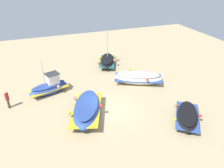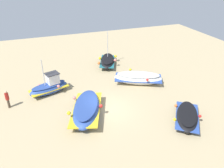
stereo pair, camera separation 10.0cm
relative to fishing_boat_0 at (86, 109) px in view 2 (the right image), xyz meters
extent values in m
plane|color=tan|center=(-1.71, -0.20, -0.64)|extent=(49.14, 49.14, 0.00)
ellipsoid|color=#2D4C9E|center=(0.00, 0.00, -0.06)|extent=(3.94, 5.69, 1.28)
cube|color=gold|center=(0.00, 0.00, 0.00)|extent=(3.89, 5.50, 0.21)
ellipsoid|color=navy|center=(0.00, 0.00, 0.44)|extent=(3.43, 4.99, 0.29)
sphere|color=yellow|center=(1.55, 0.71, 0.42)|extent=(0.30, 0.30, 0.30)
sphere|color=red|center=(-1.11, 0.43, 0.28)|extent=(0.30, 0.30, 0.30)
sphere|color=#EA7F75|center=(0.67, -1.57, 0.29)|extent=(0.30, 0.30, 0.30)
ellipsoid|color=white|center=(-6.57, -3.77, -0.11)|extent=(5.40, 3.99, 1.11)
cube|color=#2D4C9E|center=(-6.57, -3.77, -0.06)|extent=(5.24, 3.95, 0.13)
ellipsoid|color=beige|center=(-6.57, -3.77, 0.34)|extent=(4.74, 3.49, 0.21)
sphere|color=red|center=(-6.89, -2.40, 0.32)|extent=(0.27, 0.27, 0.27)
sphere|color=yellow|center=(-6.26, -5.14, 0.37)|extent=(0.27, 0.27, 0.27)
ellipsoid|color=#2D4C9E|center=(2.51, -4.80, -0.16)|extent=(4.05, 2.44, 1.01)
cube|color=gold|center=(2.51, -4.80, -0.11)|extent=(3.91, 2.41, 0.13)
ellipsoid|color=navy|center=(2.51, -4.80, 0.24)|extent=(3.56, 2.12, 0.20)
cube|color=white|center=(2.03, -4.95, 0.81)|extent=(1.28, 1.18, 0.98)
cube|color=#333338|center=(2.03, -4.95, 1.33)|extent=(1.49, 1.37, 0.06)
cylinder|color=#B7B7BC|center=(2.83, -4.70, 1.63)|extent=(0.08, 0.08, 2.62)
sphere|color=#EA7F75|center=(3.38, -5.34, 0.10)|extent=(0.28, 0.28, 0.28)
sphere|color=#EA7F75|center=(1.64, -4.27, 0.23)|extent=(0.28, 0.28, 0.28)
ellipsoid|color=black|center=(-7.39, 3.48, -0.26)|extent=(3.80, 4.30, 0.82)
cube|color=#2D4C9E|center=(-7.39, 3.48, -0.22)|extent=(3.74, 4.20, 0.11)
ellipsoid|color=black|center=(-7.39, 3.48, 0.07)|extent=(3.33, 3.78, 0.16)
sphere|color=yellow|center=(-6.07, 3.69, -0.05)|extent=(0.25, 0.25, 0.25)
sphere|color=red|center=(-8.15, 4.04, -0.02)|extent=(0.25, 0.25, 0.25)
sphere|color=orange|center=(-7.20, 2.15, 0.01)|extent=(0.25, 0.25, 0.25)
ellipsoid|color=black|center=(-5.08, -9.37, -0.17)|extent=(3.16, 4.60, 0.99)
cube|color=#1E6670|center=(-5.08, -9.37, -0.12)|extent=(3.14, 4.45, 0.12)
ellipsoid|color=black|center=(-5.08, -9.37, 0.23)|extent=(2.77, 4.04, 0.19)
cylinder|color=#B7B7BC|center=(-5.26, -9.81, 1.89)|extent=(0.08, 0.08, 3.17)
sphere|color=yellow|center=(-6.40, -10.05, 0.12)|extent=(0.35, 0.35, 0.35)
sphere|color=yellow|center=(-4.34, -10.08, 0.11)|extent=(0.35, 0.35, 0.35)
sphere|color=#EA7F75|center=(-5.83, -8.66, 0.18)|extent=(0.35, 0.35, 0.35)
sphere|color=orange|center=(-3.77, -8.69, 0.08)|extent=(0.35, 0.35, 0.35)
cylinder|color=brown|center=(6.15, -3.40, -0.23)|extent=(0.14, 0.14, 0.82)
cylinder|color=brown|center=(6.10, -3.56, -0.23)|extent=(0.14, 0.14, 0.82)
cylinder|color=maroon|center=(6.13, -3.48, 0.49)|extent=(0.32, 0.32, 0.63)
sphere|color=tan|center=(6.13, -3.48, 0.91)|extent=(0.22, 0.22, 0.22)
camera|label=1|loc=(3.40, 15.16, 10.57)|focal=36.13mm
camera|label=2|loc=(3.30, 15.19, 10.57)|focal=36.13mm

